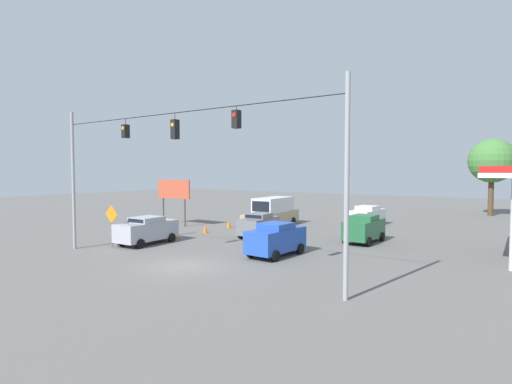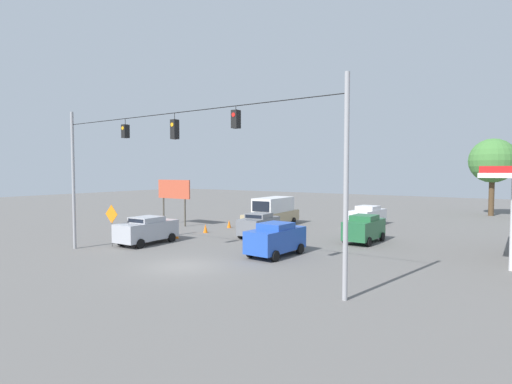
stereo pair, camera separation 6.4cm
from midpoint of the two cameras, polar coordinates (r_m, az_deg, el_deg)
The scene contains 17 objects.
ground_plane at distance 22.24m, azimuth -10.47°, elevation -10.40°, with size 140.00×140.00×0.00m, color #605E5B.
overhead_signal_span at distance 21.32m, azimuth -11.35°, elevation 3.78°, with size 19.02×0.38×8.99m.
sedan_white_oncoming_deep at distance 39.07m, azimuth 15.73°, elevation -3.22°, with size 2.42×4.59×1.86m.
sedan_green_oncoming_far at distance 29.84m, azimuth 15.25°, elevation -5.01°, with size 2.07×4.20×1.98m.
box_truck_tan_withflow_far at distance 37.36m, azimuth 2.41°, elevation -2.85°, with size 2.68×7.41×2.66m.
sedan_blue_crossing_near at distance 24.39m, azimuth 2.93°, elevation -6.66°, with size 2.21×4.27×2.00m.
sedan_grey_withflow_mid at distance 31.03m, azimuth 0.48°, elevation -4.70°, with size 2.23×4.02×1.87m.
sedan_silver_parked_shoulder at distance 29.29m, azimuth -15.26°, elevation -5.21°, with size 2.24×4.56×1.91m.
traffic_cone_nearest at distance 29.09m, azimuth -16.24°, elevation -6.56°, with size 0.37×0.37×0.72m, color orange.
traffic_cone_second at distance 31.14m, azimuth -11.26°, elevation -5.87°, with size 0.37×0.37×0.72m, color orange.
traffic_cone_third at distance 33.60m, azimuth -7.18°, elevation -5.19°, with size 0.37×0.37×0.72m, color orange.
traffic_cone_fourth at distance 36.28m, azimuth -3.82°, elevation -4.56°, with size 0.37×0.37×0.72m, color orange.
traffic_cone_fifth at distance 38.90m, azimuth -0.46°, elevation -4.04°, with size 0.37×0.37×0.72m, color orange.
traffic_cone_farthest at distance 41.67m, azimuth 2.12°, elevation -3.57°, with size 0.37×0.37×0.72m, color orange.
roadside_billboard at distance 38.47m, azimuth -11.61°, elevation -0.02°, with size 4.07×0.16×4.31m.
work_zone_sign at distance 28.89m, azimuth -19.87°, elevation -3.43°, with size 1.27×0.06×2.84m.
tree_horizon_left at distance 53.06m, azimuth 30.74°, elevation 3.82°, with size 5.04×5.04×8.85m.
Camera 2 is at (-15.28, 15.33, 5.14)m, focal length 28.00 mm.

